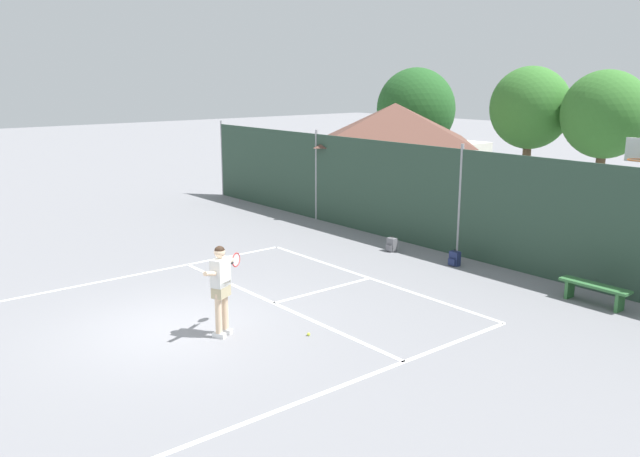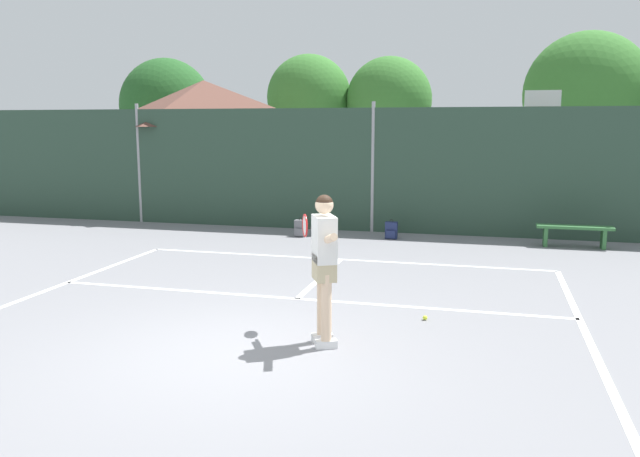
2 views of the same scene
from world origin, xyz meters
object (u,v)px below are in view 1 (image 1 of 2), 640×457
(backpack_grey, at_px, (392,245))
(courtside_bench, at_px, (594,289))
(backpack_navy, at_px, (455,259))
(tennis_player, at_px, (221,282))
(tennis_ball, at_px, (309,334))
(basketball_hoop, at_px, (640,187))

(backpack_grey, bearing_deg, courtside_bench, 1.98)
(backpack_navy, height_order, courtside_bench, courtside_bench)
(tennis_player, height_order, tennis_ball, tennis_player)
(basketball_hoop, distance_m, tennis_ball, 9.66)
(basketball_hoop, xyz_separation_m, courtside_bench, (0.60, -2.99, -1.95))
(backpack_grey, height_order, backpack_navy, same)
(basketball_hoop, xyz_separation_m, tennis_player, (-3.15, -10.48, -1.20))
(basketball_hoop, bearing_deg, tennis_player, -106.75)
(tennis_ball, relative_size, backpack_grey, 0.14)
(tennis_player, bearing_deg, backpack_navy, 92.24)
(basketball_hoop, height_order, tennis_player, basketball_hoop)
(basketball_hoop, xyz_separation_m, backpack_grey, (-5.61, -3.21, -2.12))
(tennis_player, distance_m, backpack_navy, 7.59)
(basketball_hoop, bearing_deg, backpack_navy, -139.43)
(tennis_player, relative_size, backpack_navy, 4.01)
(backpack_navy, bearing_deg, tennis_player, -87.76)
(basketball_hoop, xyz_separation_m, backpack_navy, (-3.45, -2.95, -2.12))
(backpack_grey, xyz_separation_m, backpack_navy, (2.16, 0.25, 0.00))
(tennis_player, xyz_separation_m, backpack_navy, (-0.30, 7.53, -0.92))
(tennis_player, bearing_deg, backpack_grey, 108.68)
(tennis_player, height_order, backpack_grey, tennis_player)
(tennis_player, distance_m, backpack_grey, 7.73)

